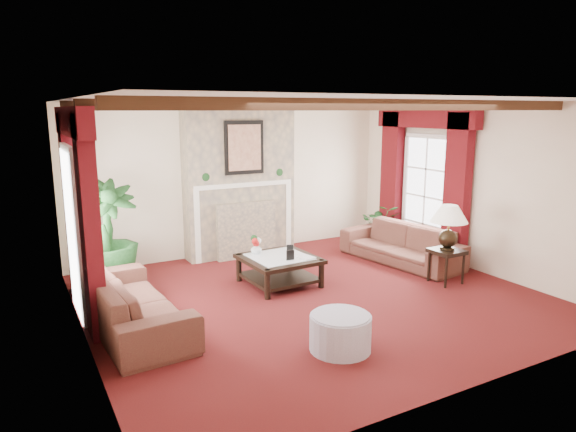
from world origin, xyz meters
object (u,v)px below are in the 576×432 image
side_table (446,266)px  ottoman (340,333)px  sofa_left (132,293)px  sofa_right (401,238)px  coffee_table (279,271)px  potted_palm (108,259)px

side_table → ottoman: bearing=-158.1°
sofa_left → sofa_right: sofa_left is taller
sofa_left → coffee_table: size_ratio=2.23×
side_table → sofa_left: bearing=172.4°
potted_palm → side_table: size_ratio=3.11×
potted_palm → ottoman: potted_palm is taller
potted_palm → side_table: potted_palm is taller
side_table → potted_palm: bearing=153.8°
ottoman → coffee_table: bearing=79.2°
potted_palm → ottoman: bearing=-60.8°
potted_palm → ottoman: (1.85, -3.31, -0.25)m
potted_palm → sofa_right: bearing=-12.8°
side_table → ottoman: (-2.68, -1.08, -0.06)m
sofa_right → side_table: 1.19m
potted_palm → coffee_table: potted_palm is taller
sofa_left → ottoman: size_ratio=3.43×
sofa_left → side_table: bearing=-100.8°
sofa_right → ottoman: bearing=-59.7°
coffee_table → ottoman: (-0.43, -2.23, -0.02)m
ottoman → sofa_right: bearing=38.7°
side_table → coffee_table: bearing=152.9°
sofa_right → coffee_table: size_ratio=2.16×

